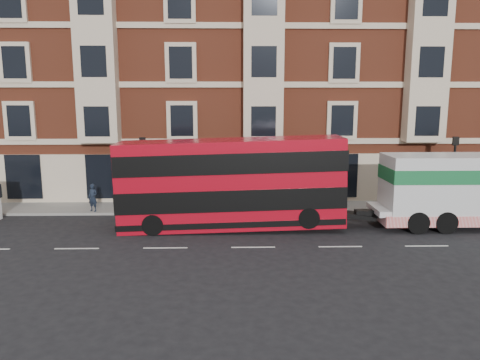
% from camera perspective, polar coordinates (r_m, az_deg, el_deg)
% --- Properties ---
extents(ground, '(120.00, 120.00, 0.00)m').
position_cam_1_polar(ground, '(21.55, 1.62, -8.21)').
color(ground, black).
rests_on(ground, ground).
extents(sidewalk, '(90.00, 3.00, 0.15)m').
position_cam_1_polar(sidewalk, '(28.74, 0.85, -3.34)').
color(sidewalk, slate).
rests_on(sidewalk, ground).
extents(victorian_terrace, '(45.00, 12.00, 20.40)m').
position_cam_1_polar(victorian_terrace, '(35.61, 1.26, 15.45)').
color(victorian_terrace, brown).
rests_on(victorian_terrace, ground).
extents(lamp_post_west, '(0.35, 0.15, 4.35)m').
position_cam_1_polar(lamp_post_west, '(27.38, -11.68, 1.32)').
color(lamp_post_west, black).
rests_on(lamp_post_west, sidewalk).
extents(lamp_post_east, '(0.35, 0.15, 4.35)m').
position_cam_1_polar(lamp_post_east, '(29.94, 24.58, 1.35)').
color(lamp_post_east, black).
rests_on(lamp_post_east, sidewalk).
extents(double_decker_bus, '(11.45, 2.63, 4.63)m').
position_cam_1_polar(double_decker_bus, '(23.98, -1.13, -0.25)').
color(double_decker_bus, '#A30918').
rests_on(double_decker_bus, ground).
extents(tow_truck, '(9.17, 2.71, 3.82)m').
position_cam_1_polar(tow_truck, '(26.95, 25.46, -1.02)').
color(tow_truck, silver).
rests_on(tow_truck, ground).
extents(pedestrian, '(0.70, 0.59, 1.63)m').
position_cam_1_polar(pedestrian, '(28.59, -17.50, -2.06)').
color(pedestrian, black).
rests_on(pedestrian, sidewalk).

